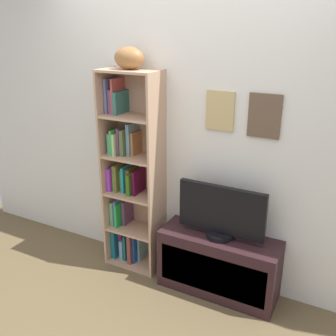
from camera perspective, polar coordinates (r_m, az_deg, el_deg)
name	(u,v)px	position (r m, az deg, el deg)	size (l,w,h in m)	color
back_wall	(188,136)	(3.15, 3.03, 4.71)	(4.80, 0.08, 2.48)	silver
bookshelf	(130,180)	(3.40, -5.63, -1.82)	(0.50, 0.29, 1.77)	tan
football	(129,58)	(3.10, -5.79, 15.90)	(0.26, 0.17, 0.17)	#936135
tv_stand	(218,264)	(3.27, 7.47, -13.94)	(0.97, 0.34, 0.51)	black
television	(221,213)	(3.03, 7.88, -6.59)	(0.70, 0.22, 0.43)	black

